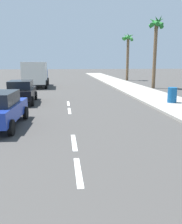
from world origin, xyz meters
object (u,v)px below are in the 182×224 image
(parked_car_black, at_px, (21,91))
(palm_tree_far, at_px, (156,33))
(trash_bin_far, at_px, (172,95))
(delivery_truck, at_px, (36,74))
(palm_tree_distant, at_px, (128,45))

(parked_car_black, xyz_separation_m, palm_tree_far, (12.61, 8.35, 4.95))
(trash_bin_far, bearing_deg, palm_tree_far, 76.12)
(trash_bin_far, bearing_deg, delivery_truck, 128.75)
(delivery_truck, relative_size, palm_tree_distant, 0.88)
(parked_car_black, height_order, palm_tree_distant, palm_tree_distant)
(delivery_truck, distance_m, palm_tree_far, 13.72)
(palm_tree_distant, relative_size, trash_bin_far, 7.08)
(parked_car_black, distance_m, palm_tree_far, 15.92)
(palm_tree_distant, height_order, trash_bin_far, palm_tree_distant)
(delivery_truck, relative_size, trash_bin_far, 6.20)
(parked_car_black, relative_size, palm_tree_far, 0.53)
(delivery_truck, bearing_deg, palm_tree_far, -12.63)
(palm_tree_distant, bearing_deg, parked_car_black, -122.72)
(trash_bin_far, bearing_deg, parked_car_black, 170.09)
(palm_tree_far, xyz_separation_m, palm_tree_distant, (0.14, 11.50, -0.46))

